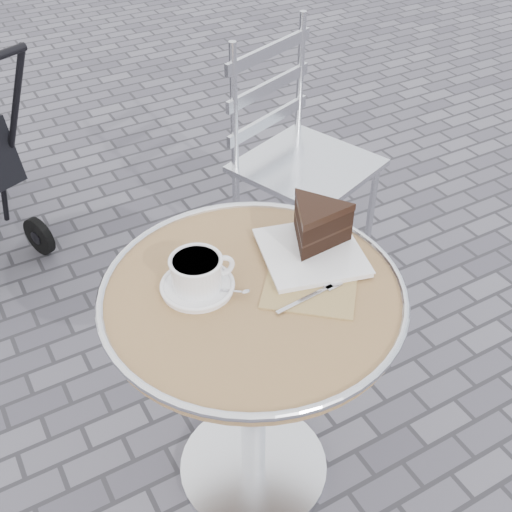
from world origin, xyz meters
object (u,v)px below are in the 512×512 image
cafe_table (253,340)px  bistro_chair (286,133)px  cake_plate_set (316,231)px  cappuccino_set (198,276)px

cafe_table → bistro_chair: (0.59, 0.81, 0.03)m
cake_plate_set → cappuccino_set: bearing=-167.6°
cafe_table → bistro_chair: 1.00m
cappuccino_set → bistro_chair: (0.69, 0.74, -0.17)m
cafe_table → cake_plate_set: size_ratio=1.94×
cake_plate_set → cafe_table: bearing=-149.4°
cafe_table → cake_plate_set: bearing=15.6°
cappuccino_set → cake_plate_set: cake_plate_set is taller
cafe_table → cake_plate_set: (0.21, 0.06, 0.22)m
cafe_table → bistro_chair: size_ratio=0.76×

